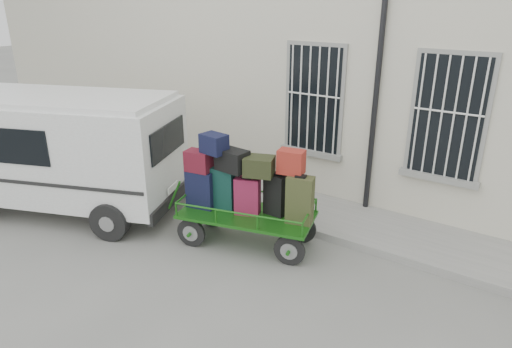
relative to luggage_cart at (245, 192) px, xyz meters
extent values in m
plane|color=slate|center=(0.40, -0.45, -1.04)|extent=(80.00, 80.00, 0.00)
cube|color=beige|center=(0.40, 5.05, 1.96)|extent=(24.00, 5.00, 6.00)
cylinder|color=black|center=(1.35, 2.47, 1.76)|extent=(0.11, 0.11, 5.60)
cube|color=black|center=(0.00, 2.53, 1.21)|extent=(1.20, 0.08, 2.20)
cube|color=gray|center=(0.00, 2.51, 0.05)|extent=(1.45, 0.22, 0.12)
cube|color=black|center=(2.70, 2.53, 1.21)|extent=(1.20, 0.08, 2.20)
cube|color=gray|center=(2.70, 2.51, 0.05)|extent=(1.45, 0.22, 0.12)
cube|color=gray|center=(0.40, 1.75, -0.96)|extent=(24.00, 1.70, 0.15)
cylinder|color=black|center=(-0.75, -0.65, -0.76)|extent=(0.54, 0.20, 0.55)
cylinder|color=gray|center=(-0.75, -0.65, -0.76)|extent=(0.31, 0.17, 0.30)
cylinder|color=black|center=(-0.96, 0.16, -0.76)|extent=(0.54, 0.20, 0.55)
cylinder|color=gray|center=(-0.96, 0.16, -0.76)|extent=(0.31, 0.17, 0.30)
cylinder|color=black|center=(1.04, -0.18, -0.76)|extent=(0.54, 0.20, 0.55)
cylinder|color=gray|center=(1.04, -0.18, -0.76)|extent=(0.31, 0.17, 0.30)
cylinder|color=black|center=(0.83, 0.62, -0.76)|extent=(0.54, 0.20, 0.55)
cylinder|color=gray|center=(0.83, 0.62, -0.76)|extent=(0.31, 0.17, 0.30)
cube|color=#1B6016|center=(0.04, -0.01, -0.44)|extent=(2.60, 1.66, 0.05)
cylinder|color=#1B6016|center=(-1.38, -0.38, -0.27)|extent=(0.32, 0.12, 0.61)
cube|color=black|center=(-0.82, -0.26, -0.06)|extent=(0.56, 0.35, 0.71)
cube|color=black|center=(-0.82, -0.26, 0.31)|extent=(0.23, 0.17, 0.03)
cube|color=black|center=(-0.43, -0.07, -0.02)|extent=(0.50, 0.32, 0.79)
cube|color=black|center=(-0.43, -0.07, 0.40)|extent=(0.21, 0.17, 0.03)
cube|color=maroon|center=(0.04, 0.01, -0.07)|extent=(0.51, 0.41, 0.68)
cube|color=black|center=(0.04, 0.01, 0.29)|extent=(0.20, 0.17, 0.03)
cube|color=black|center=(0.47, 0.28, -0.03)|extent=(0.40, 0.27, 0.76)
cube|color=black|center=(0.47, 0.28, 0.37)|extent=(0.18, 0.16, 0.03)
cube|color=#2F351A|center=(0.99, 0.21, 0.01)|extent=(0.50, 0.36, 0.84)
cube|color=black|center=(0.99, 0.21, 0.45)|extent=(0.21, 0.17, 0.03)
cube|color=#581123|center=(-0.85, -0.25, 0.49)|extent=(0.50, 0.37, 0.38)
cube|color=black|center=(-0.23, -0.06, 0.57)|extent=(0.59, 0.39, 0.38)
cube|color=black|center=(0.25, 0.07, 0.52)|extent=(0.60, 0.54, 0.33)
cube|color=maroon|center=(0.77, 0.28, 0.64)|extent=(0.49, 0.36, 0.41)
cube|color=black|center=(-0.54, -0.18, 0.85)|extent=(0.49, 0.37, 0.34)
cube|color=silver|center=(-4.02, -0.94, 0.36)|extent=(5.23, 3.68, 1.96)
cube|color=silver|center=(-4.02, -0.94, 1.39)|extent=(4.96, 3.45, 0.11)
cube|color=black|center=(-1.77, -0.06, 0.69)|extent=(0.60, 1.44, 0.60)
cube|color=black|center=(-1.78, -0.07, -0.57)|extent=(0.84, 1.92, 0.24)
cube|color=white|center=(-1.74, -0.05, -0.32)|extent=(0.20, 0.44, 0.13)
cylinder|color=black|center=(-5.86, -0.58, -0.67)|extent=(0.78, 0.49, 0.74)
cylinder|color=black|center=(-2.18, -1.30, -0.67)|extent=(0.78, 0.49, 0.74)
cylinder|color=black|center=(-2.91, 0.57, -0.67)|extent=(0.78, 0.49, 0.74)
camera|label=1|loc=(4.35, -6.05, 3.24)|focal=32.00mm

